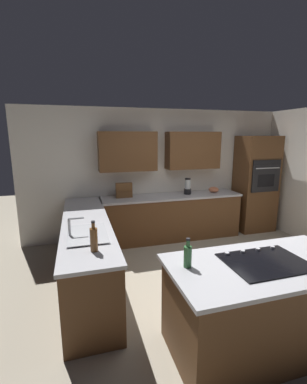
% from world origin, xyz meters
% --- Properties ---
extents(ground_plane, '(14.00, 14.00, 0.00)m').
position_xyz_m(ground_plane, '(0.00, 0.00, 0.00)').
color(ground_plane, '#9E937F').
extents(wall_back, '(6.00, 0.44, 2.60)m').
position_xyz_m(wall_back, '(0.07, -2.04, 1.43)').
color(wall_back, white).
rests_on(wall_back, ground).
extents(lower_cabinets_back, '(2.80, 0.60, 0.86)m').
position_xyz_m(lower_cabinets_back, '(0.10, -1.72, 0.43)').
color(lower_cabinets_back, brown).
rests_on(lower_cabinets_back, ground).
extents(countertop_back, '(2.84, 0.64, 0.04)m').
position_xyz_m(countertop_back, '(0.10, -1.72, 0.88)').
color(countertop_back, '#B2B2B7').
rests_on(countertop_back, lower_cabinets_back).
extents(lower_cabinets_side, '(0.60, 2.90, 0.86)m').
position_xyz_m(lower_cabinets_side, '(1.82, -0.55, 0.43)').
color(lower_cabinets_side, brown).
rests_on(lower_cabinets_side, ground).
extents(countertop_side, '(0.64, 2.94, 0.04)m').
position_xyz_m(countertop_side, '(1.82, -0.55, 0.88)').
color(countertop_side, '#B2B2B7').
rests_on(countertop_side, lower_cabinets_side).
extents(island_base, '(1.78, 0.85, 0.86)m').
position_xyz_m(island_base, '(0.24, 1.22, 0.43)').
color(island_base, brown).
rests_on(island_base, ground).
extents(island_top, '(1.86, 0.93, 0.04)m').
position_xyz_m(island_top, '(0.24, 1.22, 0.88)').
color(island_top, '#B2B2B7').
rests_on(island_top, island_base).
extents(wall_oven, '(0.80, 0.66, 2.07)m').
position_xyz_m(wall_oven, '(-1.85, -1.72, 1.04)').
color(wall_oven, brown).
rests_on(wall_oven, ground).
extents(sink_unit, '(0.46, 0.70, 0.23)m').
position_xyz_m(sink_unit, '(1.83, 0.03, 0.92)').
color(sink_unit, '#515456').
rests_on(sink_unit, countertop_side).
extents(cooktop, '(0.76, 0.56, 0.03)m').
position_xyz_m(cooktop, '(0.24, 1.22, 0.91)').
color(cooktop, black).
rests_on(cooktop, island_top).
extents(blender, '(0.15, 0.15, 0.33)m').
position_xyz_m(blender, '(-0.25, -1.75, 1.04)').
color(blender, black).
rests_on(blender, countertop_back).
extents(mixing_bowl, '(0.21, 0.21, 0.12)m').
position_xyz_m(mixing_bowl, '(-0.85, -1.75, 0.96)').
color(mixing_bowl, '#CC724C').
rests_on(mixing_bowl, countertop_back).
extents(spice_rack, '(0.31, 0.11, 0.29)m').
position_xyz_m(spice_rack, '(1.05, -1.80, 1.04)').
color(spice_rack, brown).
rests_on(spice_rack, countertop_back).
extents(dish_soap_bottle, '(0.08, 0.08, 0.33)m').
position_xyz_m(dish_soap_bottle, '(1.77, 0.51, 1.03)').
color(dish_soap_bottle, brown).
rests_on(dish_soap_bottle, countertop_side).
extents(oil_bottle, '(0.07, 0.07, 0.28)m').
position_xyz_m(oil_bottle, '(0.98, 1.09, 1.01)').
color(oil_bottle, '#336B38').
rests_on(oil_bottle, island_top).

